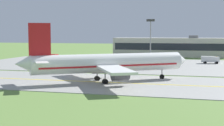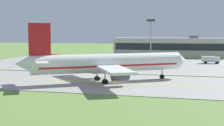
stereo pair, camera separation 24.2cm
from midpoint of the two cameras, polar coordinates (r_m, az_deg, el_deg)
name	(u,v)px [view 2 (the right image)]	position (r m, az deg, el deg)	size (l,w,h in m)	color
ground_plane	(117,83)	(73.05, 0.94, -3.38)	(500.00, 500.00, 0.00)	olive
taxiway_strip	(117,83)	(73.04, 0.94, -3.34)	(240.00, 28.00, 0.10)	gray
apron_pad	(179,66)	(112.78, 11.21, -0.44)	(140.00, 52.00, 0.10)	gray
taxiway_centreline	(117,83)	(73.03, 0.94, -3.30)	(220.00, 0.60, 0.01)	yellow
airplane_lead	(107,63)	(74.06, -0.67, -0.04)	(33.96, 28.97, 12.70)	white
service_truck_baggage	(51,57)	(131.76, -10.07, 1.01)	(6.28, 3.21, 2.60)	red
service_truck_fuel	(61,60)	(116.66, -8.47, 0.51)	(3.19, 6.28, 2.60)	silver
service_truck_catering	(210,59)	(122.78, 16.17, 0.59)	(6.20, 2.89, 2.60)	silver
terminal_building	(171,47)	(155.49, 9.86, 2.62)	(50.63, 10.60, 9.56)	beige
apron_light_mast	(151,37)	(101.21, 6.56, 4.26)	(2.40, 0.50, 14.70)	gray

